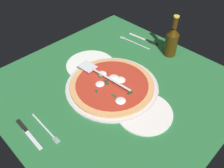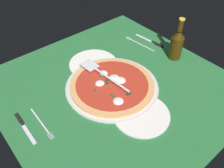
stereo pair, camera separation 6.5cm
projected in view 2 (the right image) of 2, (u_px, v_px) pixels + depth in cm
name	position (u px, v px, depth cm)	size (l,w,h in cm)	color
ground_plane	(115.00, 88.00, 106.61)	(97.08, 97.08, 0.80)	#266936
pizza_pan	(112.00, 86.00, 105.77)	(41.48, 41.48, 1.06)	silver
dinner_plate_left	(93.00, 64.00, 117.78)	(23.97, 23.97, 1.00)	white
dinner_plate_right	(141.00, 115.00, 93.86)	(22.79, 22.79, 1.00)	white
pizza	(112.00, 84.00, 104.94)	(37.60, 37.60, 2.73)	tan
pizza_server	(102.00, 73.00, 106.77)	(29.53, 6.60, 1.00)	silver
place_setting_near	(32.00, 125.00, 90.34)	(21.31, 13.66, 1.40)	white
place_setting_far	(146.00, 43.00, 131.64)	(20.34, 15.51, 1.40)	white
beer_bottle	(177.00, 44.00, 116.64)	(6.46, 6.46, 22.09)	#362507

